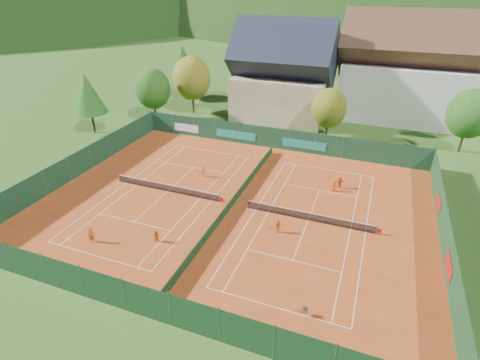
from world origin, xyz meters
name	(u,v)px	position (x,y,z in m)	size (l,w,h in m)	color
ground	(233,205)	(0.00, 0.00, -0.02)	(600.00, 600.00, 0.00)	#2E561B
clay_pad	(233,205)	(0.00, 0.00, 0.01)	(40.00, 32.00, 0.01)	#A64118
court_markings_left	(167,191)	(-8.00, 0.00, 0.01)	(11.03, 23.83, 0.00)	white
court_markings_right	(308,220)	(8.00, 0.00, 0.01)	(11.03, 23.83, 0.00)	white
tennis_net_left	(168,188)	(-7.85, 0.00, 0.51)	(13.30, 0.10, 1.02)	#59595B
tennis_net_right	(310,216)	(8.15, 0.00, 0.51)	(13.30, 0.10, 1.02)	#59595B
court_divider	(233,201)	(0.00, 0.00, 0.50)	(0.03, 28.80, 1.00)	#123418
fence_north	(273,138)	(-0.46, 15.99, 1.47)	(40.00, 0.10, 3.00)	#153923
fence_south	(147,303)	(0.00, -16.00, 1.50)	(40.00, 0.04, 3.00)	#13351A
fence_west	(80,163)	(-20.00, 0.00, 1.50)	(0.04, 32.00, 3.00)	#163C24
fence_east	(446,234)	(20.00, 0.05, 1.48)	(0.09, 32.00, 3.00)	#14381B
chalet	(283,77)	(-3.00, 30.00, 6.62)	(16.20, 12.00, 16.00)	beige
hotel_block_a	(407,74)	(16.00, 36.00, 7.38)	(21.60, 11.00, 17.25)	silver
tree_west_front	(153,89)	(-22.00, 20.00, 5.39)	(5.72, 5.72, 8.69)	#4B331B
tree_west_mid	(192,78)	(-18.00, 26.00, 6.07)	(6.44, 6.44, 9.78)	#442B18
tree_west_back	(183,63)	(-24.00, 34.00, 6.74)	(5.60, 5.60, 10.00)	#4D331B
tree_center	(329,108)	(6.00, 22.00, 4.72)	(5.01, 5.01, 7.60)	#402417
tree_east_front	(470,114)	(24.00, 24.00, 5.39)	(5.72, 5.72, 8.69)	#402C17
tree_west_side	(88,94)	(-28.00, 12.00, 6.06)	(5.04, 5.04, 9.00)	#4A301A
tree_east_back	(471,78)	(26.00, 40.00, 6.74)	(7.15, 7.15, 10.86)	#422B17
mountain_backdrop	(409,85)	(28.54, 233.48, -39.64)	(820.00, 530.00, 242.00)	black
ball_hopper	(305,310)	(10.23, -11.88, 0.56)	(0.34, 0.34, 0.80)	slate
loose_ball_0	(104,222)	(-10.73, -7.42, 0.03)	(0.07, 0.07, 0.07)	#CCD833
loose_ball_1	(222,274)	(3.06, -10.12, 0.03)	(0.07, 0.07, 0.07)	#CCD833
loose_ball_2	(271,197)	(3.30, 2.87, 0.03)	(0.07, 0.07, 0.07)	#CCD833
loose_ball_3	(208,173)	(-5.70, 5.76, 0.03)	(0.07, 0.07, 0.07)	#CCD833
player_left_near	(91,235)	(-9.66, -10.40, 0.79)	(0.58, 0.38, 1.58)	#CC5012
player_left_mid	(156,237)	(-4.16, -8.34, 0.61)	(0.60, 0.47, 1.23)	#CC5212
player_left_far	(203,171)	(-5.76, 4.72, 0.70)	(0.91, 0.52, 1.40)	#DF5813
player_right_near	(278,226)	(5.71, -2.99, 0.70)	(0.82, 0.34, 1.41)	#D96013
player_right_far_a	(333,186)	(9.41, 6.76, 0.65)	(0.64, 0.42, 1.31)	#E94B14
player_right_far_b	(340,182)	(9.94, 7.74, 0.69)	(1.28, 0.41, 1.38)	#F24B15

